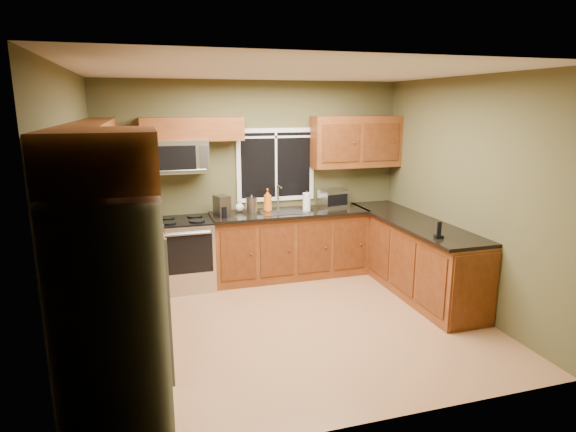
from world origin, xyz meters
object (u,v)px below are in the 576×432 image
range (184,253)px  soap_bottle_c (240,206)px  toaster_oven (334,198)px  coffee_maker (222,207)px  kettle (252,205)px  soap_bottle_a (268,200)px  refrigerator (115,316)px  microwave (178,156)px  cordless_phone (439,233)px  paper_towel_roll (307,202)px

range → soap_bottle_c: soap_bottle_c is taller
toaster_oven → coffee_maker: size_ratio=1.54×
toaster_oven → coffee_maker: coffee_maker is taller
toaster_oven → kettle: kettle is taller
coffee_maker → kettle: coffee_maker is taller
range → soap_bottle_a: 1.33m
soap_bottle_a → refrigerator: bearing=-123.0°
range → microwave: microwave is taller
soap_bottle_c → kettle: bearing=-55.4°
coffee_maker → soap_bottle_c: bearing=41.0°
refrigerator → soap_bottle_a: bearing=57.0°
range → toaster_oven: 2.25m
microwave → coffee_maker: microwave is taller
range → refrigerator: bearing=-104.0°
range → cordless_phone: (2.64, -1.76, 0.53)m
paper_towel_roll → soap_bottle_a: size_ratio=0.87×
refrigerator → soap_bottle_a: refrigerator is taller
microwave → cordless_phone: microwave is taller
soap_bottle_a → paper_towel_roll: bearing=-11.3°
refrigerator → kettle: size_ratio=6.62×
refrigerator → paper_towel_roll: 3.65m
soap_bottle_a → kettle: bearing=-162.7°
coffee_maker → range: bearing=175.8°
coffee_maker → microwave: bearing=161.5°
refrigerator → microwave: bearing=76.7°
kettle → soap_bottle_a: (0.24, 0.08, 0.03)m
cordless_phone → toaster_oven: bearing=104.0°
kettle → soap_bottle_c: kettle is taller
refrigerator → soap_bottle_c: (1.49, 2.97, 0.12)m
soap_bottle_a → cordless_phone: size_ratio=1.69×
range → paper_towel_roll: 1.80m
cordless_phone → soap_bottle_a: bearing=128.5°
microwave → soap_bottle_c: 1.07m
kettle → soap_bottle_a: 0.26m
microwave → paper_towel_roll: bearing=-5.0°
range → toaster_oven: toaster_oven is taller
coffee_maker → kettle: (0.41, 0.06, -0.00)m
toaster_oven → kettle: bearing=-174.1°
coffee_maker → kettle: bearing=7.9°
kettle → cordless_phone: size_ratio=1.45×
paper_towel_roll → coffee_maker: bearing=-178.8°
range → soap_bottle_a: (1.17, 0.09, 0.63)m
range → cordless_phone: bearing=-33.7°
soap_bottle_a → cordless_phone: (1.47, -1.85, -0.10)m
kettle → refrigerator: bearing=-120.1°
toaster_oven → cordless_phone: (0.48, -1.91, -0.06)m
toaster_oven → coffee_maker: bearing=-173.6°
range → soap_bottle_c: 0.99m
refrigerator → range: refrigerator is taller
refrigerator → kettle: (1.62, 2.79, 0.16)m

